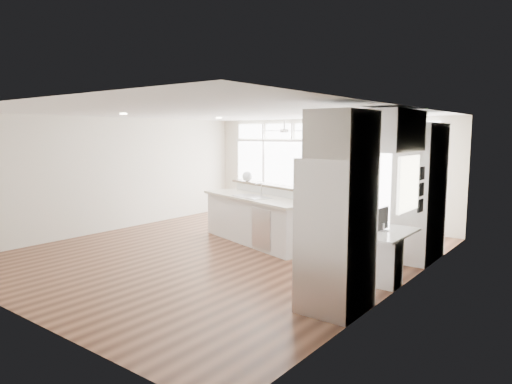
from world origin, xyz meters
The scene contains 24 objects.
floor centered at (0.00, 0.00, -0.01)m, with size 7.00×8.00×0.02m, color #3C1F12.
ceiling centered at (0.00, 0.00, 2.70)m, with size 7.00×8.00×0.02m, color silver.
wall_back centered at (0.00, 4.00, 1.35)m, with size 7.00×0.04×2.70m, color beige.
wall_front centered at (0.00, -4.00, 1.35)m, with size 7.00×0.04×2.70m, color beige.
wall_left centered at (-3.50, 0.00, 1.35)m, with size 0.04×8.00×2.70m, color beige.
wall_right centered at (3.50, 0.00, 1.35)m, with size 0.04×8.00×2.70m, color beige.
glass_wall centered at (0.00, 3.94, 1.05)m, with size 5.80×0.06×2.08m, color white.
transom_row centered at (0.00, 3.94, 2.38)m, with size 5.90×0.06×0.40m, color white.
desk_window centered at (3.46, 0.30, 1.55)m, with size 0.04×0.85×0.85m, color silver.
ceiling_fan centered at (-0.50, 2.80, 2.48)m, with size 1.16×1.16×0.32m, color silver.
recessed_lights centered at (0.00, 0.20, 2.68)m, with size 3.40×3.00×0.02m, color white.
oven_cabinet centered at (3.17, 1.80, 1.25)m, with size 0.64×1.20×2.50m, color white.
desk_nook centered at (3.13, 0.30, 0.38)m, with size 0.72×1.30×0.76m, color white.
upper_cabinets centered at (3.17, 0.30, 2.35)m, with size 0.64×1.30×0.64m, color white.
refrigerator centered at (3.11, -1.35, 1.00)m, with size 0.76×0.90×2.00m, color silver.
fridge_cabinet centered at (3.17, -1.35, 2.30)m, with size 0.64×0.90×0.60m, color white.
framed_photos centered at (3.46, 0.92, 1.40)m, with size 0.06×0.22×0.80m, color black.
kitchen_island centered at (0.03, 0.99, 0.61)m, with size 3.05×1.15×1.21m, color white.
rug centered at (2.37, 0.88, 0.01)m, with size 0.91×0.65×0.01m, color #361E11.
office_chair centered at (2.47, 0.98, 0.52)m, with size 0.55×0.50×1.05m, color black.
fishbowl centered at (-0.76, 1.66, 1.33)m, with size 0.23×0.23×0.23m, color silver.
monitor centered at (3.05, 0.30, 0.96)m, with size 0.08×0.47×0.39m, color black.
keyboard centered at (2.88, 0.30, 0.77)m, with size 0.13×0.34×0.02m, color silver.
potted_plant centered at (3.17, 1.80, 2.60)m, with size 0.24×0.26×0.21m, color #2E6129.
Camera 1 is at (5.80, -6.59, 2.30)m, focal length 32.00 mm.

